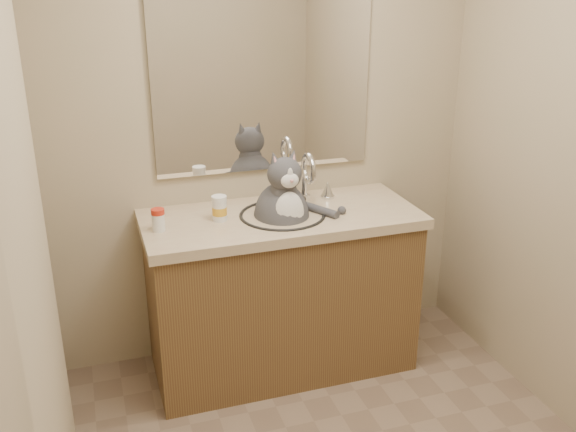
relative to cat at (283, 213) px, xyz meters
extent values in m
cube|color=tan|center=(0.00, 0.32, 0.34)|extent=(2.20, 0.01, 2.40)
cube|color=tan|center=(-1.11, -0.94, 0.34)|extent=(0.01, 2.50, 2.40)
cube|color=brown|center=(0.00, 0.03, -0.46)|extent=(1.30, 0.55, 0.80)
cube|color=#C6B68E|center=(0.00, 0.03, -0.04)|extent=(1.34, 0.59, 0.05)
torus|color=black|center=(0.00, 0.01, -0.01)|extent=(0.42, 0.42, 0.02)
ellipsoid|color=white|center=(0.00, 0.01, -0.09)|extent=(0.40, 0.40, 0.15)
cylinder|color=silver|center=(0.17, 0.18, 0.09)|extent=(0.03, 0.03, 0.18)
torus|color=silver|center=(0.17, 0.11, 0.18)|extent=(0.03, 0.16, 0.16)
cone|color=silver|center=(0.30, 0.18, 0.04)|extent=(0.06, 0.06, 0.08)
cube|color=white|center=(0.00, 0.30, 0.59)|extent=(1.10, 0.02, 0.90)
cube|color=#BDA98F|center=(-1.05, -0.84, 0.14)|extent=(0.01, 1.20, 1.90)
ellipsoid|color=#47474C|center=(0.00, 0.01, -0.03)|extent=(0.29, 0.31, 0.36)
ellipsoid|color=white|center=(0.00, -0.08, 0.02)|extent=(0.15, 0.09, 0.23)
ellipsoid|color=#47474C|center=(0.00, -0.03, 0.21)|extent=(0.17, 0.15, 0.16)
ellipsoid|color=white|center=(0.00, -0.09, 0.19)|extent=(0.09, 0.05, 0.07)
sphere|color=#D88C8C|center=(0.01, -0.12, 0.20)|extent=(0.02, 0.02, 0.02)
cone|color=#47474C|center=(-0.05, -0.02, 0.28)|extent=(0.07, 0.06, 0.08)
cone|color=#47474C|center=(0.05, -0.01, 0.28)|extent=(0.07, 0.06, 0.08)
cylinder|color=#47474C|center=(0.17, -0.01, 0.00)|extent=(0.15, 0.23, 0.04)
cylinder|color=white|center=(-0.59, 0.00, 0.03)|extent=(0.07, 0.07, 0.08)
cylinder|color=red|center=(-0.59, 0.00, 0.08)|extent=(0.07, 0.07, 0.02)
cylinder|color=white|center=(-0.30, 0.04, 0.03)|extent=(0.09, 0.09, 0.10)
cylinder|color=gold|center=(-0.30, 0.04, 0.03)|extent=(0.09, 0.09, 0.04)
cylinder|color=white|center=(-0.30, 0.04, 0.10)|extent=(0.09, 0.09, 0.02)
cylinder|color=gray|center=(-0.29, 0.04, 0.02)|extent=(0.05, 0.05, 0.07)
camera|label=1|loc=(-0.87, -2.74, 1.10)|focal=40.00mm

